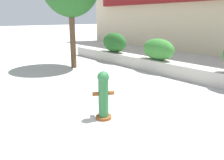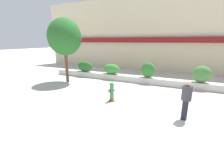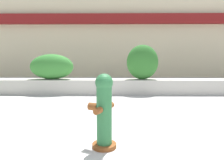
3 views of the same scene
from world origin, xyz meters
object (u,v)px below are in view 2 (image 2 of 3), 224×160
Objects in this scene: fire_hydrant at (112,92)px; street_tree at (64,37)px; hedge_bush_0 at (85,66)px; hedge_bush_2 at (148,70)px; pedestrian at (186,98)px; hedge_bush_1 at (111,69)px; hedge_bush_3 at (202,74)px.

fire_hydrant is 0.22× the size of street_tree.
hedge_bush_0 is 1.34× the size of hedge_bush_2.
hedge_bush_0 is 6.45m from fire_hydrant.
hedge_bush_2 is 0.68× the size of pedestrian.
hedge_bush_1 reaches higher than fire_hydrant.
fire_hydrant is (2.00, -4.39, -0.38)m from hedge_bush_1.
fire_hydrant is 3.71m from pedestrian.
hedge_bush_3 is at bearing 0.00° from hedge_bush_2.
hedge_bush_1 is 4.84m from fire_hydrant.
hedge_bush_1 is (2.70, 0.00, -0.05)m from hedge_bush_0.
hedge_bush_2 is 1.02× the size of hedge_bush_3.
pedestrian is at bearing -17.86° from street_tree.
pedestrian is at bearing -9.23° from fire_hydrant.
hedge_bush_0 is 9.41m from hedge_bush_3.
hedge_bush_0 is 5.80m from hedge_bush_2.
hedge_bush_3 is (9.41, 0.00, 0.10)m from hedge_bush_0.
hedge_bush_2 reaches higher than hedge_bush_3.
hedge_bush_3 is 0.23× the size of street_tree.
pedestrian is at bearing -62.98° from hedge_bush_2.
hedge_bush_2 is (3.10, 0.00, 0.16)m from hedge_bush_1.
hedge_bush_0 is at bearing 180.00° from hedge_bush_1.
hedge_bush_1 is at bearing 138.55° from pedestrian.
fire_hydrant is (-1.10, -4.39, -0.53)m from hedge_bush_2.
hedge_bush_3 is 0.66× the size of pedestrian.
hedge_bush_3 is at bearing 42.98° from fire_hydrant.
pedestrian reaches higher than hedge_bush_2.
fire_hydrant is at bearing -104.05° from hedge_bush_2.
hedge_bush_0 is 1.37× the size of hedge_bush_3.
street_tree is 2.85× the size of pedestrian.
street_tree is 9.33m from pedestrian.
hedge_bush_2 is at bearing 20.36° from street_tree.
hedge_bush_1 is at bearing 37.49° from street_tree.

